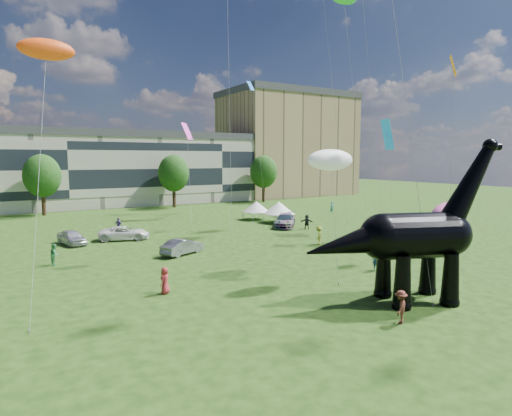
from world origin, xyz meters
TOP-DOWN VIEW (x-y plane):
  - ground at (0.00, 0.00)m, footprint 220.00×220.00m
  - terrace_row at (-8.00, 62.00)m, footprint 78.00×11.00m
  - apartment_block at (40.00, 65.00)m, footprint 28.00×18.00m
  - tree_mid_left at (-12.00, 53.00)m, footprint 5.20×5.20m
  - tree_mid_right at (8.00, 53.00)m, footprint 5.20×5.20m
  - tree_far_right at (26.00, 53.00)m, footprint 5.20×5.20m
  - dinosaur_sculpture at (2.45, -0.07)m, footprint 11.79×5.77m
  - car_silver at (-11.78, 27.85)m, footprint 2.61×4.47m
  - car_grey at (-4.22, 18.25)m, footprint 4.35×3.07m
  - car_white at (-6.83, 27.63)m, footprint 5.52×3.80m
  - car_dark at (11.99, 25.88)m, footprint 5.29×5.68m
  - gazebo_near at (13.41, 29.31)m, footprint 4.64×4.64m
  - gazebo_far at (12.34, 33.20)m, footprint 3.63×3.63m
  - inflatable_pink at (27.57, 14.57)m, footprint 6.97×4.38m
  - visitors at (-2.22, 16.04)m, footprint 55.15×35.95m
  - kites at (8.34, 15.97)m, footprint 60.59×48.56m

SIDE VIEW (x-z plane):
  - ground at x=0.00m, z-range 0.00..0.00m
  - car_grey at x=-4.22m, z-range 0.00..1.36m
  - car_white at x=-6.83m, z-range 0.00..1.40m
  - car_silver at x=-11.78m, z-range 0.00..1.43m
  - car_dark at x=11.99m, z-range 0.00..1.61m
  - visitors at x=-2.22m, z-range -0.05..1.76m
  - inflatable_pink at x=27.57m, z-range 0.00..3.24m
  - gazebo_far at x=12.34m, z-range 0.51..3.03m
  - gazebo_near at x=13.41m, z-range 0.56..3.30m
  - dinosaur_sculpture at x=2.45m, z-range -1.20..8.60m
  - terrace_row at x=-8.00m, z-range 0.00..12.00m
  - tree_mid_left at x=-12.00m, z-range 1.57..11.01m
  - tree_mid_right at x=8.00m, z-range 1.57..11.01m
  - tree_far_right at x=26.00m, z-range 1.57..11.01m
  - apartment_block at x=40.00m, z-range 0.00..22.00m
  - kites at x=8.34m, z-range 6.98..37.87m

